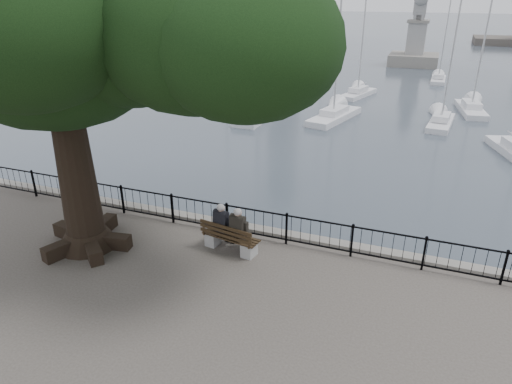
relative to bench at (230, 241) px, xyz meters
The scene contains 16 objects.
harbor 1.76m from the bench, 72.83° to the left, with size 260.00×260.00×1.20m.
railing 1.11m from the bench, 65.04° to the left, with size 22.06×0.06×1.00m.
bench is the anchor object (origin of this frame).
person_left 0.46m from the bench, 149.16° to the left, with size 0.50×0.79×1.50m.
person_right 0.49m from the bench, ahead, with size 0.50×0.79×1.50m.
tree 7.20m from the bench, 161.10° to the right, with size 12.36×8.63×10.09m.
lion_monument 48.49m from the bench, 87.09° to the left, with size 5.56×5.56×8.31m.
sailboat_a 19.52m from the bench, 108.23° to the left, with size 1.65×5.85×10.29m.
sailboat_b 20.08m from the bench, 92.96° to the left, with size 2.87×5.96×11.69m.
sailboat_c 21.86m from the bench, 74.38° to the left, with size 1.80×4.90×8.95m.
sailboat_d 26.90m from the bench, 72.91° to the left, with size 2.19×5.45×9.88m.
sailboat_e 27.46m from the bench, 108.50° to the left, with size 3.30×5.66×11.95m.
sailboat_f 28.37m from the bench, 91.53° to the left, with size 2.55×5.00×9.69m.
sailboat_g 38.38m from the bench, 81.80° to the left, with size 1.36×4.61×8.30m.
sailboat_h 41.35m from the bench, 99.46° to the left, with size 2.83×5.91×14.04m.
sailboat_j 23.77m from the bench, 114.47° to the left, with size 1.63×4.98×11.35m.
Camera 1 is at (4.53, -9.32, 7.20)m, focal length 32.00 mm.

